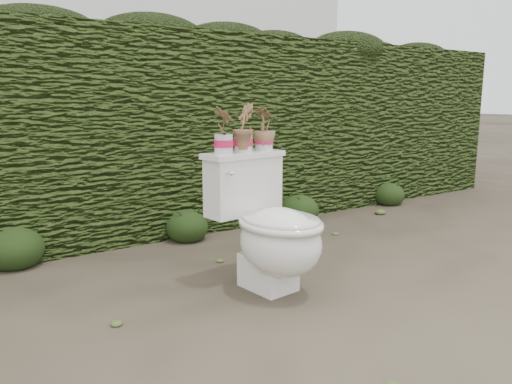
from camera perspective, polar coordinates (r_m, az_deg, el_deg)
ground at (r=3.04m, az=-0.26°, el=-10.29°), size 60.00×60.00×0.00m
hedge at (r=4.26m, az=-12.48°, el=6.62°), size 8.00×1.00×1.60m
house_wall at (r=8.68m, az=-20.35°, el=16.16°), size 8.00×3.50×4.00m
toilet at (r=2.83m, az=1.67°, el=-4.31°), size 0.52×0.72×0.78m
potted_plant_left at (r=2.83m, az=-3.75°, el=6.94°), size 0.10×0.14×0.25m
potted_plant_center at (r=2.92m, az=-1.45°, el=7.20°), size 0.18×0.19×0.27m
potted_plant_right at (r=3.02m, az=0.93°, el=7.15°), size 0.16×0.16×0.25m
liriope_clump_1 at (r=3.63m, az=-25.89°, el=-5.40°), size 0.37×0.37×0.30m
liriope_clump_2 at (r=3.90m, az=-7.90°, el=-3.58°), size 0.33×0.33×0.26m
liriope_clump_3 at (r=4.42m, az=4.98°, el=-1.71°), size 0.34×0.34×0.28m
liriope_clump_4 at (r=5.33m, az=14.96°, el=-0.01°), size 0.32×0.32×0.25m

